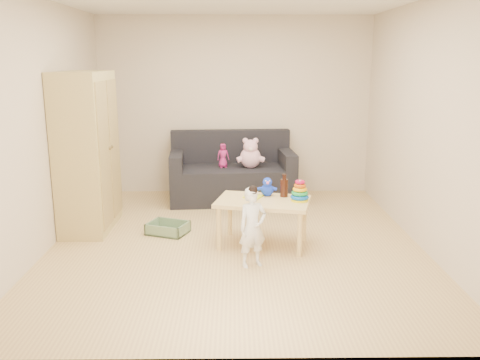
{
  "coord_description": "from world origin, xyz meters",
  "views": [
    {
      "loc": [
        -0.02,
        -5.32,
        1.98
      ],
      "look_at": [
        0.05,
        0.25,
        0.65
      ],
      "focal_mm": 38.0,
      "sensor_mm": 36.0,
      "label": 1
    }
  ],
  "objects_px": {
    "sofa": "(232,184)",
    "wardrobe": "(87,152)",
    "play_table": "(263,223)",
    "toddler": "(253,229)"
  },
  "relations": [
    {
      "from": "wardrobe",
      "to": "play_table",
      "type": "height_order",
      "value": "wardrobe"
    },
    {
      "from": "toddler",
      "to": "play_table",
      "type": "bearing_deg",
      "value": 53.23
    },
    {
      "from": "wardrobe",
      "to": "sofa",
      "type": "xyz_separation_m",
      "value": [
        1.69,
        1.19,
        -0.68
      ]
    },
    {
      "from": "play_table",
      "to": "toddler",
      "type": "height_order",
      "value": "toddler"
    },
    {
      "from": "sofa",
      "to": "play_table",
      "type": "xyz_separation_m",
      "value": [
        0.33,
        -1.82,
        0.01
      ]
    },
    {
      "from": "wardrobe",
      "to": "toddler",
      "type": "bearing_deg",
      "value": -32.5
    },
    {
      "from": "wardrobe",
      "to": "toddler",
      "type": "xyz_separation_m",
      "value": [
        1.89,
        -1.21,
        -0.54
      ]
    },
    {
      "from": "wardrobe",
      "to": "sofa",
      "type": "bearing_deg",
      "value": 35.04
    },
    {
      "from": "sofa",
      "to": "wardrobe",
      "type": "bearing_deg",
      "value": -149.09
    },
    {
      "from": "wardrobe",
      "to": "play_table",
      "type": "relative_size",
      "value": 1.9
    }
  ]
}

